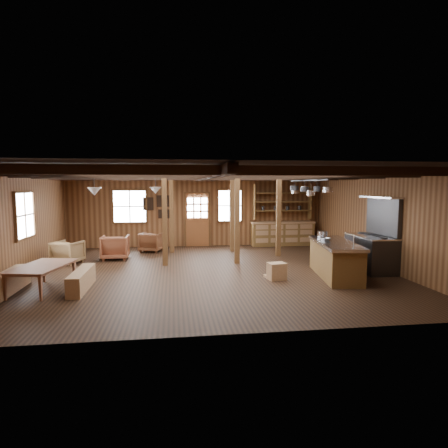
{
  "coord_description": "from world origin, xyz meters",
  "views": [
    {
      "loc": [
        -0.94,
        -10.28,
        2.41
      ],
      "look_at": [
        0.62,
        1.2,
        1.21
      ],
      "focal_mm": 30.0,
      "sensor_mm": 36.0,
      "label": 1
    }
  ],
  "objects": [
    {
      "name": "counter_pot",
      "position": [
        3.29,
        -0.14,
        1.02
      ],
      "size": [
        0.28,
        0.28,
        0.17
      ],
      "primitive_type": "cylinder",
      "color": "silver",
      "rests_on": "kitchen_island"
    },
    {
      "name": "pot_rack",
      "position": [
        2.95,
        0.37,
        2.3
      ],
      "size": [
        0.43,
        3.0,
        0.45
      ],
      "color": "#313134",
      "rests_on": "ceiling"
    },
    {
      "name": "notice_boards",
      "position": [
        -1.5,
        4.46,
        1.64
      ],
      "size": [
        1.08,
        0.03,
        0.9
      ],
      "color": "silver",
      "rests_on": "wall_back"
    },
    {
      "name": "ceiling_joists",
      "position": [
        0.0,
        0.18,
        2.68
      ],
      "size": [
        9.8,
        8.82,
        0.18
      ],
      "color": "black",
      "rests_on": "ceiling"
    },
    {
      "name": "bench_wall",
      "position": [
        -4.65,
        -1.42,
        0.24
      ],
      "size": [
        0.32,
        1.71,
        0.47
      ],
      "primitive_type": "cube",
      "color": "#906341",
      "rests_on": "floor"
    },
    {
      "name": "armchair_b",
      "position": [
        -1.74,
        3.45,
        0.35
      ],
      "size": [
        0.96,
        0.97,
        0.7
      ],
      "primitive_type": "imported",
      "rotation": [
        0.0,
        0.0,
        2.8
      ],
      "color": "brown",
      "rests_on": "floor"
    },
    {
      "name": "room",
      "position": [
        0.0,
        0.0,
        1.4
      ],
      "size": [
        10.04,
        9.04,
        2.84
      ],
      "color": "black",
      "rests_on": "ground"
    },
    {
      "name": "back_door",
      "position": [
        0.0,
        4.45,
        0.88
      ],
      "size": [
        1.02,
        0.08,
        2.15
      ],
      "color": "brown",
      "rests_on": "floor"
    },
    {
      "name": "pendant_lamps",
      "position": [
        -2.25,
        1.0,
        2.25
      ],
      "size": [
        1.86,
        2.36,
        0.66
      ],
      "color": "#313134",
      "rests_on": "ceiling"
    },
    {
      "name": "dining_table",
      "position": [
        -3.9,
        -1.42,
        0.3
      ],
      "size": [
        1.25,
        1.84,
        0.59
      ],
      "primitive_type": "imported",
      "rotation": [
        0.0,
        0.0,
        1.37
      ],
      "color": "brown",
      "rests_on": "floor"
    },
    {
      "name": "timber_posts",
      "position": [
        0.52,
        2.08,
        1.4
      ],
      "size": [
        3.95,
        2.35,
        2.8
      ],
      "color": "#462814",
      "rests_on": "floor"
    },
    {
      "name": "step_stool",
      "position": [
        1.67,
        -1.15,
        0.22
      ],
      "size": [
        0.54,
        0.43,
        0.44
      ],
      "primitive_type": "cube",
      "rotation": [
        0.0,
        0.0,
        0.18
      ],
      "color": "#906341",
      "rests_on": "floor"
    },
    {
      "name": "kitchen_island",
      "position": [
        3.27,
        -1.06,
        0.48
      ],
      "size": [
        1.24,
        2.6,
        1.2
      ],
      "rotation": [
        0.0,
        0.0,
        -0.15
      ],
      "color": "brown",
      "rests_on": "floor"
    },
    {
      "name": "bench_aisle",
      "position": [
        -3.07,
        -1.42,
        0.23
      ],
      "size": [
        0.31,
        1.64,
        0.45
      ],
      "primitive_type": "cube",
      "color": "#906341",
      "rests_on": "floor"
    },
    {
      "name": "armchair_a",
      "position": [
        -2.84,
        2.16,
        0.39
      ],
      "size": [
        0.85,
        0.88,
        0.79
      ],
      "primitive_type": "imported",
      "rotation": [
        0.0,
        0.0,
        3.16
      ],
      "color": "brown",
      "rests_on": "floor"
    },
    {
      "name": "bowl",
      "position": [
        3.1,
        -0.78,
        0.97
      ],
      "size": [
        0.32,
        0.32,
        0.07
      ],
      "primitive_type": "imported",
      "rotation": [
        0.0,
        0.0,
        0.21
      ],
      "color": "silver",
      "rests_on": "kitchen_island"
    },
    {
      "name": "armchair_c",
      "position": [
        -4.19,
        1.65,
        0.36
      ],
      "size": [
        0.99,
        1.01,
        0.71
      ],
      "primitive_type": "imported",
      "rotation": [
        0.0,
        0.0,
        2.77
      ],
      "color": "olive",
      "rests_on": "floor"
    },
    {
      "name": "back_counter",
      "position": [
        3.4,
        4.2,
        0.6
      ],
      "size": [
        2.55,
        0.6,
        2.45
      ],
      "color": "brown",
      "rests_on": "floor"
    },
    {
      "name": "window_back_right",
      "position": [
        1.3,
        4.46,
        1.6
      ],
      "size": [
        1.02,
        0.06,
        1.32
      ],
      "color": "white",
      "rests_on": "wall_back"
    },
    {
      "name": "window_back_left",
      "position": [
        -2.6,
        4.46,
        1.6
      ],
      "size": [
        1.32,
        0.06,
        1.32
      ],
      "color": "white",
      "rests_on": "wall_back"
    },
    {
      "name": "window_left",
      "position": [
        -4.96,
        0.5,
        1.6
      ],
      "size": [
        0.14,
        1.24,
        1.32
      ],
      "color": "white",
      "rests_on": "wall_back"
    },
    {
      "name": "commercial_range",
      "position": [
        4.65,
        -0.49,
        0.67
      ],
      "size": [
        0.87,
        1.7,
        2.1
      ],
      "color": "#313134",
      "rests_on": "floor"
    }
  ]
}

